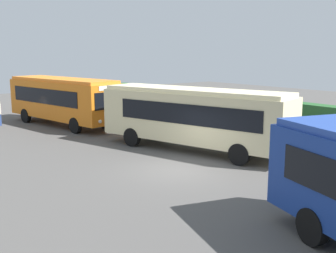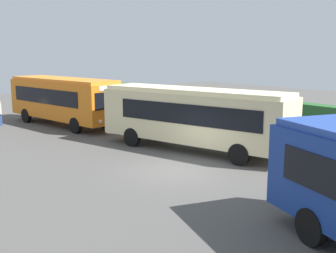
% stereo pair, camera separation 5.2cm
% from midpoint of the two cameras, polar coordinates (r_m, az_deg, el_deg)
% --- Properties ---
extents(ground_plane, '(76.98, 76.98, 0.00)m').
position_cam_midpoint_polar(ground_plane, '(17.72, 1.57, -6.01)').
color(ground_plane, '#514F4C').
extents(bus_orange, '(9.99, 4.16, 3.25)m').
position_cam_midpoint_polar(bus_orange, '(28.93, -14.36, 3.82)').
color(bus_orange, orange).
rests_on(bus_orange, ground_plane).
extents(bus_cream, '(10.50, 5.03, 3.19)m').
position_cam_midpoint_polar(bus_cream, '(20.72, 3.58, 1.58)').
color(bus_cream, beige).
rests_on(bus_cream, ground_plane).
extents(person_left, '(0.48, 0.37, 1.71)m').
position_cam_midpoint_polar(person_left, '(30.39, -22.39, 1.82)').
color(person_left, '#334C8C').
rests_on(person_left, ground_plane).
extents(person_center, '(0.46, 0.37, 1.90)m').
position_cam_midpoint_polar(person_center, '(23.12, 11.90, 0.23)').
color(person_center, '#4C6B47').
rests_on(person_center, ground_plane).
extents(hedge_row, '(50.49, 1.17, 1.71)m').
position_cam_midpoint_polar(hedge_row, '(27.03, 22.45, 0.75)').
color(hedge_row, '#285A2B').
rests_on(hedge_row, ground_plane).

